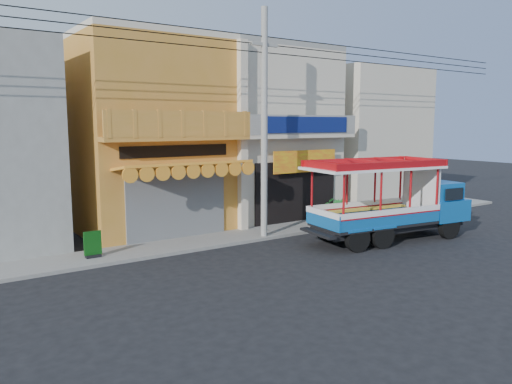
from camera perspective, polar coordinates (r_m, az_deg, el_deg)
ground at (r=18.34m, az=9.53°, el=-6.82°), size 90.00×90.00×0.00m
sidewalk at (r=21.30m, az=2.03°, el=-4.49°), size 30.00×2.00×0.12m
shophouse_left at (r=22.31m, az=-12.47°, el=6.38°), size 6.00×7.50×8.24m
shophouse_right at (r=25.20m, az=0.35°, el=6.71°), size 6.00×6.75×8.24m
party_pilaster at (r=20.94m, az=-1.53°, el=6.18°), size 0.35×0.30×8.00m
filler_building_right at (r=29.79m, az=11.49°, el=6.15°), size 6.00×6.00×7.60m
utility_pole at (r=19.74m, az=1.31°, el=9.07°), size 28.00×0.26×9.00m
songthaew_truck at (r=20.67m, az=16.06°, el=-0.95°), size 7.15×3.10×3.23m
green_sign at (r=17.78m, az=-18.16°, el=-5.93°), size 0.59×0.28×0.90m
potted_plant_a at (r=22.81m, az=7.84°, el=-2.18°), size 1.29×1.30×1.09m
potted_plant_b at (r=23.73m, az=9.41°, el=-2.01°), size 0.61×0.65×0.93m
potted_plant_c at (r=24.37m, az=9.77°, el=-1.77°), size 0.67×0.67×0.92m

